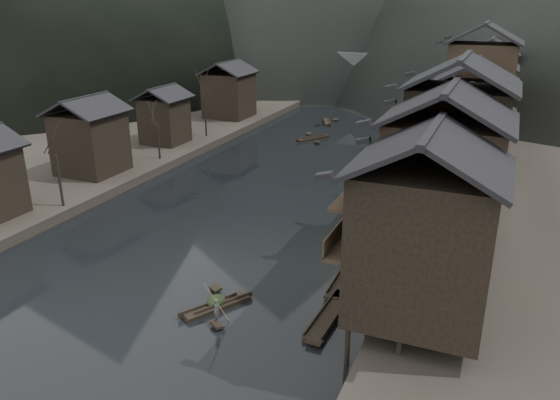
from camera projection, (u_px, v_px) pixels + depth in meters
The scene contains 12 objects.
water at pixel (213, 247), 44.13m from camera, with size 300.00×300.00×0.00m, color black.
left_bank at pixel (147, 114), 91.16m from camera, with size 40.00×200.00×1.20m, color #2D2823.
stilt_houses at pixel (470, 112), 51.33m from camera, with size 9.00×67.60×16.69m.
left_houses at pixel (145, 112), 66.96m from camera, with size 8.10×53.20×8.73m.
bare_trees at pixel (124, 122), 58.03m from camera, with size 3.90×43.23×7.81m.
moored_sampans at pixel (398, 204), 52.79m from camera, with size 2.35×48.52×0.47m.
midriver_boats at pixel (375, 117), 90.56m from camera, with size 15.48×38.94×0.45m.
stone_bridge at pixel (397, 74), 104.55m from camera, with size 40.00×6.00×9.00m.
hero_sampan at pixel (216, 306), 35.36m from camera, with size 3.33×4.86×0.44m.
cargo_heap at pixel (216, 296), 35.38m from camera, with size 1.13×1.48×0.68m, color black.
boatman at pixel (216, 306), 33.34m from camera, with size 0.57×0.38×1.58m, color #4D4D4F.
bamboo_pole at pixel (217, 268), 32.34m from camera, with size 0.06×0.06×4.16m, color #8C7A51.
Camera 1 is at (20.47, -34.81, 19.00)m, focal length 35.00 mm.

